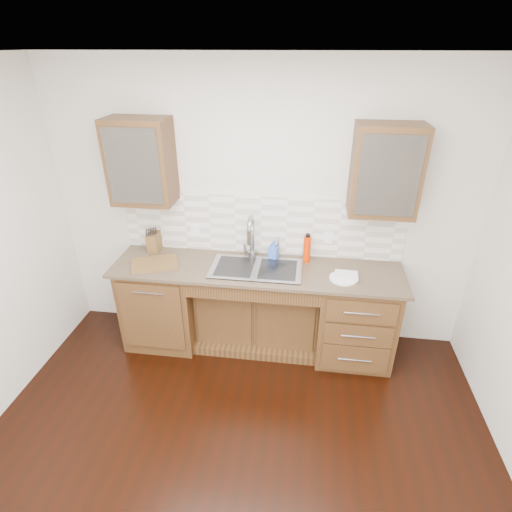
# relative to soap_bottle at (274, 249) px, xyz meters

# --- Properties ---
(ground) EXTENTS (4.00, 3.50, 0.10)m
(ground) POSITION_rel_soap_bottle_xyz_m (-0.14, -1.64, -1.05)
(ground) COLOR black
(ceiling) EXTENTS (4.00, 3.50, 0.10)m
(ceiling) POSITION_rel_soap_bottle_xyz_m (-0.14, -1.64, 1.75)
(ceiling) COLOR white
(ceiling) RESTS_ON wall_back
(wall_back) EXTENTS (4.00, 0.10, 2.70)m
(wall_back) POSITION_rel_soap_bottle_xyz_m (-0.14, 0.16, 0.35)
(wall_back) COLOR silver
(wall_back) RESTS_ON ground
(base_cabinet_left) EXTENTS (0.70, 0.62, 0.88)m
(base_cabinet_left) POSITION_rel_soap_bottle_xyz_m (-1.09, -0.20, -0.56)
(base_cabinet_left) COLOR #593014
(base_cabinet_left) RESTS_ON ground
(base_cabinet_center) EXTENTS (1.20, 0.44, 0.70)m
(base_cabinet_center) POSITION_rel_soap_bottle_xyz_m (-0.14, -0.11, -0.65)
(base_cabinet_center) COLOR #593014
(base_cabinet_center) RESTS_ON ground
(base_cabinet_right) EXTENTS (0.70, 0.62, 0.88)m
(base_cabinet_right) POSITION_rel_soap_bottle_xyz_m (0.81, -0.20, -0.56)
(base_cabinet_right) COLOR #593014
(base_cabinet_right) RESTS_ON ground
(countertop) EXTENTS (2.70, 0.65, 0.03)m
(countertop) POSITION_rel_soap_bottle_xyz_m (-0.14, -0.21, -0.11)
(countertop) COLOR #84705B
(countertop) RESTS_ON base_cabinet_left
(backsplash) EXTENTS (2.70, 0.02, 0.59)m
(backsplash) POSITION_rel_soap_bottle_xyz_m (-0.14, 0.10, 0.20)
(backsplash) COLOR beige
(backsplash) RESTS_ON wall_back
(sink) EXTENTS (0.84, 0.46, 0.19)m
(sink) POSITION_rel_soap_bottle_xyz_m (-0.14, -0.23, -0.18)
(sink) COLOR #9E9EA5
(sink) RESTS_ON countertop
(faucet) EXTENTS (0.04, 0.04, 0.40)m
(faucet) POSITION_rel_soap_bottle_xyz_m (-0.21, 0.00, 0.11)
(faucet) COLOR #999993
(faucet) RESTS_ON countertop
(filter_tap) EXTENTS (0.02, 0.02, 0.24)m
(filter_tap) POSITION_rel_soap_bottle_xyz_m (0.04, 0.01, 0.03)
(filter_tap) COLOR #999993
(filter_tap) RESTS_ON countertop
(upper_cabinet_left) EXTENTS (0.55, 0.34, 0.75)m
(upper_cabinet_left) POSITION_rel_soap_bottle_xyz_m (-1.19, -0.06, 0.82)
(upper_cabinet_left) COLOR #593014
(upper_cabinet_left) RESTS_ON wall_back
(upper_cabinet_right) EXTENTS (0.55, 0.34, 0.75)m
(upper_cabinet_right) POSITION_rel_soap_bottle_xyz_m (0.91, -0.06, 0.82)
(upper_cabinet_right) COLOR #593014
(upper_cabinet_right) RESTS_ON wall_back
(outlet_left) EXTENTS (0.08, 0.01, 0.12)m
(outlet_left) POSITION_rel_soap_bottle_xyz_m (-0.79, 0.09, 0.12)
(outlet_left) COLOR white
(outlet_left) RESTS_ON backsplash
(outlet_right) EXTENTS (0.08, 0.01, 0.12)m
(outlet_right) POSITION_rel_soap_bottle_xyz_m (0.51, 0.09, 0.12)
(outlet_right) COLOR white
(outlet_right) RESTS_ON backsplash
(soap_bottle) EXTENTS (0.11, 0.11, 0.19)m
(soap_bottle) POSITION_rel_soap_bottle_xyz_m (0.00, 0.00, 0.00)
(soap_bottle) COLOR #3D6CD6
(soap_bottle) RESTS_ON countertop
(water_bottle) EXTENTS (0.09, 0.09, 0.26)m
(water_bottle) POSITION_rel_soap_bottle_xyz_m (0.31, -0.02, 0.04)
(water_bottle) COLOR red
(water_bottle) RESTS_ON countertop
(plate) EXTENTS (0.27, 0.27, 0.01)m
(plate) POSITION_rel_soap_bottle_xyz_m (0.65, -0.31, -0.09)
(plate) COLOR silver
(plate) RESTS_ON countertop
(dish_towel) EXTENTS (0.20, 0.15, 0.03)m
(dish_towel) POSITION_rel_soap_bottle_xyz_m (0.67, -0.29, -0.06)
(dish_towel) COLOR white
(dish_towel) RESTS_ON plate
(knife_block) EXTENTS (0.10, 0.17, 0.19)m
(knife_block) POSITION_rel_soap_bottle_xyz_m (-1.20, 0.00, -0.00)
(knife_block) COLOR brown
(knife_block) RESTS_ON countertop
(cutting_board) EXTENTS (0.50, 0.43, 0.02)m
(cutting_board) POSITION_rel_soap_bottle_xyz_m (-1.10, -0.28, -0.08)
(cutting_board) COLOR olive
(cutting_board) RESTS_ON countertop
(cup_left_a) EXTENTS (0.15, 0.15, 0.10)m
(cup_left_a) POSITION_rel_soap_bottle_xyz_m (-1.34, -0.06, 0.77)
(cup_left_a) COLOR white
(cup_left_a) RESTS_ON upper_cabinet_left
(cup_left_b) EXTENTS (0.13, 0.13, 0.10)m
(cup_left_b) POSITION_rel_soap_bottle_xyz_m (-1.04, -0.06, 0.77)
(cup_left_b) COLOR white
(cup_left_b) RESTS_ON upper_cabinet_left
(cup_right_a) EXTENTS (0.14, 0.14, 0.09)m
(cup_right_a) POSITION_rel_soap_bottle_xyz_m (0.79, -0.06, 0.77)
(cup_right_a) COLOR white
(cup_right_a) RESTS_ON upper_cabinet_right
(cup_right_b) EXTENTS (0.13, 0.13, 0.09)m
(cup_right_b) POSITION_rel_soap_bottle_xyz_m (1.05, -0.06, 0.77)
(cup_right_b) COLOR silver
(cup_right_b) RESTS_ON upper_cabinet_right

